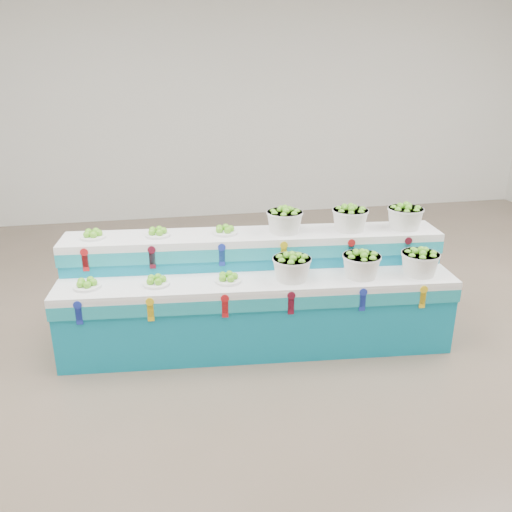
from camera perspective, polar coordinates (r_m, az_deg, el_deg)
name	(u,v)px	position (r m, az deg, el deg)	size (l,w,h in m)	color
ground	(360,361)	(4.91, 11.22, -11.20)	(10.00, 10.00, 0.00)	brown
back_wall	(254,96)	(9.01, -0.25, 17.06)	(10.00, 10.00, 0.00)	silver
display_stand	(256,292)	(4.93, 0.00, -3.92)	(3.58, 0.92, 1.02)	#0E85A6
plate_lower_left	(87,283)	(4.71, -17.96, -2.80)	(0.24, 0.24, 0.09)	white
plate_lower_mid	(156,280)	(4.62, -10.84, -2.59)	(0.24, 0.24, 0.09)	white
plate_lower_right	(228,277)	(4.60, -3.08, -2.31)	(0.24, 0.24, 0.09)	white
basket_lower_left	(292,267)	(4.63, 3.92, -1.16)	(0.34, 0.34, 0.24)	silver
basket_lower_mid	(361,264)	(4.78, 11.40, -0.84)	(0.34, 0.34, 0.24)	silver
basket_lower_right	(420,262)	(4.97, 17.42, -0.58)	(0.34, 0.34, 0.24)	silver
plate_upper_left	(93,234)	(5.01, -17.38, 2.35)	(0.24, 0.24, 0.09)	white
plate_upper_mid	(157,232)	(4.93, -10.70, 2.64)	(0.24, 0.24, 0.09)	white
plate_upper_right	(225,229)	(4.91, -3.43, 2.91)	(0.24, 0.24, 0.09)	white
basket_upper_left	(285,220)	(4.95, 3.14, 3.96)	(0.34, 0.34, 0.24)	silver
basket_upper_mid	(350,218)	(5.08, 10.20, 4.12)	(0.34, 0.34, 0.24)	silver
basket_upper_right	(405,216)	(5.26, 15.93, 4.20)	(0.34, 0.34, 0.24)	silver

